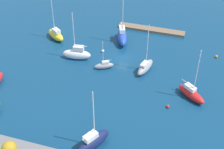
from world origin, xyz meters
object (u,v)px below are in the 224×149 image
park_tree_midwest (9,149)px  mooring_buoy_orange (216,56)px  sailboat_gray_center_basin (104,65)px  sailboat_blue_along_channel (122,36)px  sailboat_white_lone_north (77,54)px  sailboat_red_east_end (191,93)px  sailboat_gray_by_breakwater (145,67)px  sailboat_yellow_west_end (56,35)px  mooring_buoy_white (103,51)px  sailboat_navy_lone_south (93,141)px  pier_dock (151,30)px  mooring_buoy_red (168,106)px

park_tree_midwest → mooring_buoy_orange: 54.46m
sailboat_gray_center_basin → sailboat_blue_along_channel: size_ratio=0.52×
sailboat_white_lone_north → sailboat_red_east_end: (-28.73, 6.38, -0.31)m
sailboat_blue_along_channel → sailboat_gray_by_breakwater: 13.90m
sailboat_yellow_west_end → mooring_buoy_orange: bearing=-141.0°
park_tree_midwest → mooring_buoy_orange: (-31.04, -44.49, -4.82)m
sailboat_white_lone_north → mooring_buoy_orange: (-33.12, -10.76, -1.15)m
sailboat_red_east_end → mooring_buoy_white: size_ratio=16.61×
sailboat_navy_lone_south → sailboat_blue_along_channel: sailboat_blue_along_channel is taller
sailboat_gray_center_basin → sailboat_yellow_west_end: size_ratio=0.64×
sailboat_gray_center_basin → pier_dock: bearing=-137.0°
sailboat_blue_along_channel → mooring_buoy_orange: size_ratio=20.90×
sailboat_white_lone_north → sailboat_yellow_west_end: 11.37m
sailboat_red_east_end → mooring_buoy_white: 26.03m
sailboat_navy_lone_south → sailboat_yellow_west_end: size_ratio=1.10×
sailboat_gray_by_breakwater → sailboat_blue_along_channel: bearing=53.3°
park_tree_midwest → mooring_buoy_red: size_ratio=7.39×
sailboat_gray_center_basin → mooring_buoy_red: size_ratio=11.03×
sailboat_red_east_end → pier_dock: bearing=156.3°
sailboat_yellow_west_end → mooring_buoy_orange: size_ratio=17.15×
pier_dock → mooring_buoy_white: (9.64, 14.37, 0.03)m
park_tree_midwest → mooring_buoy_white: park_tree_midwest is taller
sailboat_navy_lone_south → sailboat_red_east_end: (-15.34, -18.98, -0.38)m
sailboat_gray_center_basin → sailboat_white_lone_north: size_ratio=0.60×
pier_dock → sailboat_red_east_end: size_ratio=1.52×
sailboat_gray_center_basin → mooring_buoy_orange: 28.39m
sailboat_yellow_west_end → sailboat_gray_by_breakwater: sailboat_gray_by_breakwater is taller
sailboat_yellow_west_end → mooring_buoy_orange: sailboat_yellow_west_end is taller
sailboat_gray_by_breakwater → sailboat_red_east_end: sailboat_red_east_end is taller
sailboat_red_east_end → mooring_buoy_white: sailboat_red_east_end is taller
sailboat_yellow_west_end → sailboat_navy_lone_south: bearing=158.5°
sailboat_blue_along_channel → mooring_buoy_white: (3.38, 6.21, -1.32)m
sailboat_gray_by_breakwater → sailboat_red_east_end: 13.15m
pier_dock → sailboat_yellow_west_end: size_ratio=1.58×
sailboat_gray_center_basin → park_tree_midwest: bearing=51.8°
park_tree_midwest → sailboat_blue_along_channel: bearing=-98.2°
sailboat_gray_center_basin → mooring_buoy_orange: sailboat_gray_center_basin is taller
sailboat_red_east_end → mooring_buoy_orange: sailboat_red_east_end is taller
sailboat_white_lone_north → sailboat_gray_by_breakwater: sailboat_white_lone_north is taller
pier_dock → sailboat_gray_center_basin: sailboat_gray_center_basin is taller
sailboat_white_lone_north → sailboat_blue_along_channel: bearing=-136.7°
pier_dock → sailboat_gray_center_basin: 22.08m
sailboat_gray_by_breakwater → sailboat_red_east_end: bearing=-104.8°
sailboat_yellow_west_end → mooring_buoy_red: (-33.56, 17.95, -0.99)m
sailboat_blue_along_channel → sailboat_yellow_west_end: sailboat_blue_along_channel is taller
sailboat_gray_by_breakwater → mooring_buoy_red: sailboat_gray_by_breakwater is taller
sailboat_yellow_west_end → sailboat_gray_by_breakwater: bearing=-161.0°
sailboat_navy_lone_south → sailboat_yellow_west_end: (22.34, -32.38, -0.24)m
sailboat_white_lone_north → sailboat_blue_along_channel: size_ratio=0.87×
mooring_buoy_orange → sailboat_gray_center_basin: bearing=26.4°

